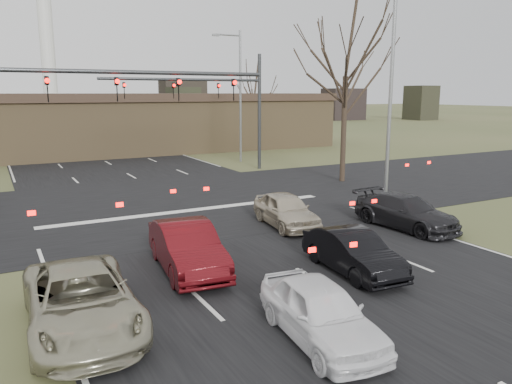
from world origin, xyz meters
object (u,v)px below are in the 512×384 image
Objects in this scene: streetlight_right_far at (238,90)px; car_silver_suv at (82,301)px; car_white_sedan at (321,312)px; mast_arm_near at (65,100)px; mast_arm_far at (223,98)px; building at (112,123)px; streetlight_right_near at (388,88)px; car_red_ahead at (187,247)px; car_silver_ahead at (286,210)px; car_black_hatch at (353,252)px; car_charcoal_sedan at (406,212)px.

streetlight_right_far is 1.95× the size of car_silver_suv.
car_white_sedan is (4.53, -2.97, -0.05)m from car_silver_suv.
mast_arm_near is 15.17m from mast_arm_far.
building is at bearing 90.45° from car_white_sedan.
streetlight_right_near is (2.64, -13.00, 0.57)m from mast_arm_far.
car_silver_suv is (-12.68, -19.93, -4.31)m from mast_arm_far.
building reaches higher than car_white_sedan.
mast_arm_near is 1.21× the size of streetlight_right_far.
streetlight_right_far reaches higher than car_silver_suv.
car_red_ahead is at bearing 107.02° from car_white_sedan.
car_silver_ahead is at bearing 34.17° from car_silver_suv.
car_red_ahead is (-11.82, -4.40, -4.84)m from streetlight_right_near.
building is 34.96m from car_black_hatch.
car_white_sedan is 1.00× the size of car_black_hatch.
car_red_ahead is (-1.03, 5.50, 0.08)m from car_white_sedan.
mast_arm_near reaches higher than car_silver_ahead.
car_white_sedan is (-3.97, -37.90, -2.00)m from building.
streetlight_right_far is at bearing 73.66° from car_white_sedan.
car_silver_suv reaches higher than car_charcoal_sedan.
car_silver_suv is at bearing -137.88° from car_red_ahead.
car_charcoal_sedan is at bearing -30.46° from mast_arm_near.
car_black_hatch is at bearing -56.32° from mast_arm_near.
building is at bearing 93.51° from car_charcoal_sedan.
streetlight_right_near is 6.69m from car_charcoal_sedan.
mast_arm_far is 24.01m from car_silver_suv.
mast_arm_near is at bearing 84.93° from car_silver_suv.
car_charcoal_sedan is (4.50, -31.90, -2.00)m from building.
car_silver_suv is (-8.50, -34.93, -1.95)m from building.
car_charcoal_sedan is at bearing -120.78° from streetlight_right_near.
mast_arm_near is 2.37× the size of car_silver_suv.
car_red_ahead is (2.23, -7.40, -4.33)m from mast_arm_near.
car_silver_suv is 1.31× the size of car_black_hatch.
car_white_sedan is at bearing -31.06° from car_silver_suv.
streetlight_right_near is 1.95× the size of car_silver_suv.
car_charcoal_sedan is at bearing 41.75° from car_white_sedan.
mast_arm_far is 15.50m from car_silver_ahead.
car_black_hatch is 5.95m from car_charcoal_sedan.
car_red_ahead is at bearing -119.93° from streetlight_right_far.
car_silver_suv is (-1.27, -9.93, -4.36)m from mast_arm_near.
streetlight_right_far is 29.59m from car_white_sedan.
building is 3.50× the size of mast_arm_near.
car_charcoal_sedan is 1.02× the size of car_red_ahead.
car_silver_suv is 10.46m from car_silver_ahead.
building is 13.53m from streetlight_right_far.
car_silver_ahead is (4.35, 8.51, 0.02)m from car_white_sedan.
streetlight_right_near is at bearing 26.55° from car_silver_suv.
mast_arm_far is (11.41, 10.00, -0.06)m from mast_arm_near.
streetlight_right_near is 17.01m from streetlight_right_far.
car_silver_ahead is (5.38, 3.01, -0.06)m from car_red_ahead.
car_red_ahead is at bearing 154.80° from car_black_hatch.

